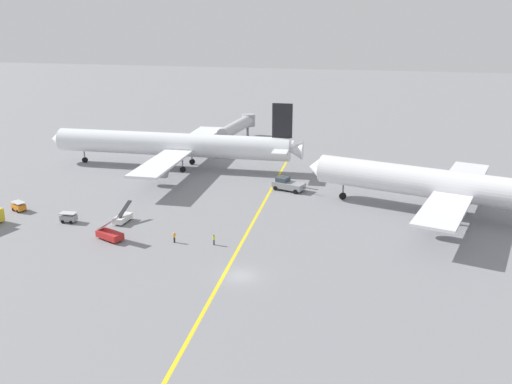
% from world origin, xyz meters
% --- Properties ---
extents(ground_plane, '(600.00, 600.00, 0.00)m').
position_xyz_m(ground_plane, '(0.00, 0.00, 0.00)').
color(ground_plane, gray).
extents(taxiway_stripe, '(5.33, 119.92, 0.01)m').
position_xyz_m(taxiway_stripe, '(-2.65, 10.00, 0.00)').
color(taxiway_stripe, yellow).
rests_on(taxiway_stripe, ground).
extents(airliner_at_gate_left, '(60.36, 48.88, 15.61)m').
position_xyz_m(airliner_at_gate_left, '(-29.00, 49.60, 5.38)').
color(airliner_at_gate_left, white).
rests_on(airliner_at_gate_left, ground).
extents(airliner_being_pushed, '(49.68, 40.10, 15.55)m').
position_xyz_m(airliner_being_pushed, '(28.57, 30.68, 5.48)').
color(airliner_being_pushed, silver).
rests_on(airliner_being_pushed, ground).
extents(pushback_tug, '(9.50, 4.71, 2.86)m').
position_xyz_m(pushback_tug, '(-0.43, 38.79, 1.21)').
color(pushback_tug, gray).
rests_on(pushback_tug, ground).
extents(gse_belt_loader_portside, '(1.98, 4.97, 3.02)m').
position_xyz_m(gse_belt_loader_portside, '(-24.57, 14.71, 0.83)').
color(gse_belt_loader_portside, silver).
rests_on(gse_belt_loader_portside, ground).
extents(gse_baggage_cart_near_cluster, '(2.84, 1.77, 1.71)m').
position_xyz_m(gse_baggage_cart_near_cluster, '(-33.52, 12.57, 0.86)').
color(gse_baggage_cart_near_cluster, gray).
rests_on(gse_baggage_cart_near_cluster, ground).
extents(gse_stair_truck_yellow, '(4.93, 3.59, 4.06)m').
position_xyz_m(gse_stair_truck_yellow, '(-23.08, 7.25, 1.03)').
color(gse_stair_truck_yellow, red).
rests_on(gse_stair_truck_yellow, ground).
extents(gse_baggage_cart_trailing, '(3.14, 2.59, 1.71)m').
position_xyz_m(gse_baggage_cart_trailing, '(-45.33, 15.54, 0.86)').
color(gse_baggage_cart_trailing, orange).
rests_on(gse_baggage_cart_trailing, ground).
extents(ground_crew_ramp_agent_by_cones, '(0.36, 0.36, 1.68)m').
position_xyz_m(ground_crew_ramp_agent_by_cones, '(-6.62, 9.10, 0.87)').
color(ground_crew_ramp_agent_by_cones, '#4C4C51').
rests_on(ground_crew_ramp_agent_by_cones, ground).
extents(ground_crew_wing_walker_right, '(0.37, 0.46, 1.72)m').
position_xyz_m(ground_crew_wing_walker_right, '(-12.84, 8.56, 0.90)').
color(ground_crew_wing_walker_right, black).
rests_on(ground_crew_wing_walker_right, ground).
extents(jet_bridge, '(5.05, 23.40, 6.26)m').
position_xyz_m(jet_bridge, '(-21.55, 79.47, 4.49)').
color(jet_bridge, '#B7B7BC').
rests_on(jet_bridge, ground).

